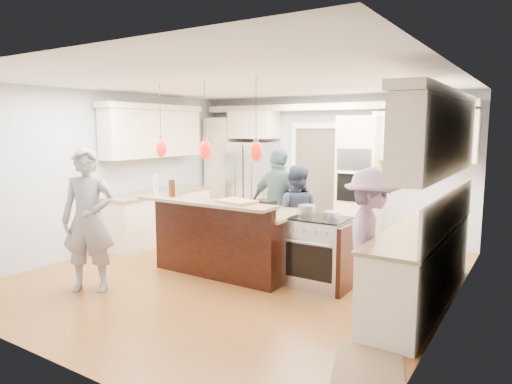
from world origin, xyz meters
TOP-DOWN VIEW (x-y plane):
  - ground_plane at (0.00, 0.00)m, footprint 6.00×6.00m
  - room_shell at (0.00, 0.00)m, footprint 5.54×6.04m
  - refrigerator at (-1.55, 2.64)m, footprint 0.90×0.70m
  - oven_column at (0.75, 2.67)m, footprint 0.72×0.69m
  - back_upper_cabinets at (-0.75, 2.76)m, footprint 5.30×0.61m
  - right_counter_run at (2.44, 0.30)m, footprint 0.64×3.10m
  - left_cabinets at (-2.44, 0.80)m, footprint 0.64×2.30m
  - kitchen_island at (-0.25, 0.07)m, footprint 2.10×1.46m
  - island_range at (1.16, 0.15)m, footprint 0.82×0.71m
  - pendant_lights at (-0.25, -0.51)m, footprint 1.75×0.15m
  - person_bar_end at (-1.29, -1.61)m, footprint 0.80×0.73m
  - person_far_left at (0.40, 0.85)m, footprint 0.89×0.79m
  - person_far_right at (0.11, 0.85)m, footprint 1.07×0.49m
  - person_range_side at (1.99, -0.38)m, footprint 0.81×1.17m
  - floor_rug at (2.40, -1.56)m, footprint 0.82×1.01m
  - water_bottle at (-1.20, -0.50)m, footprint 0.07×0.07m
  - beer_bottle_a at (-0.84, -0.51)m, footprint 0.07×0.07m
  - beer_bottle_b at (-0.85, -0.52)m, footprint 0.08×0.08m
  - beer_bottle_c at (-0.91, -0.49)m, footprint 0.06×0.06m
  - drink_can at (-0.75, -0.49)m, footprint 0.07×0.07m
  - cutting_board at (0.22, -0.47)m, footprint 0.54×0.43m
  - pot_large at (0.89, 0.22)m, footprint 0.23×0.23m
  - pot_small at (1.29, 0.16)m, footprint 0.19×0.19m

SIDE VIEW (x-z plane):
  - ground_plane at x=0.00m, z-range 0.00..0.00m
  - floor_rug at x=2.40m, z-range 0.00..0.01m
  - island_range at x=1.16m, z-range 0.00..0.92m
  - kitchen_island at x=-0.25m, z-range -0.08..1.04m
  - person_far_left at x=0.40m, z-range 0.00..1.53m
  - person_range_side at x=1.99m, z-range 0.00..1.66m
  - person_far_right at x=0.11m, z-range 0.00..1.78m
  - refrigerator at x=-1.55m, z-range 0.00..1.80m
  - person_bar_end at x=-1.29m, z-range 0.00..1.84m
  - pot_small at x=1.29m, z-range 0.92..1.02m
  - pot_large at x=0.89m, z-range 0.92..1.06m
  - right_counter_run at x=2.44m, z-range -0.20..2.31m
  - left_cabinets at x=-2.44m, z-range -0.20..2.31m
  - cutting_board at x=0.22m, z-range 1.12..1.16m
  - oven_column at x=0.75m, z-range 0.00..2.30m
  - drink_can at x=-0.75m, z-range 1.12..1.23m
  - beer_bottle_a at x=-0.84m, z-range 1.12..1.35m
  - beer_bottle_c at x=-0.91m, z-range 1.12..1.36m
  - beer_bottle_b at x=-0.85m, z-range 1.12..1.37m
  - water_bottle at x=-1.20m, z-range 1.12..1.41m
  - back_upper_cabinets at x=-0.75m, z-range 0.40..2.94m
  - pendant_lights at x=-0.25m, z-range 1.29..2.32m
  - room_shell at x=0.00m, z-range 0.46..3.18m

